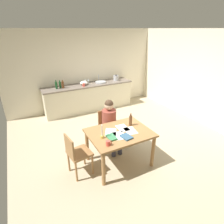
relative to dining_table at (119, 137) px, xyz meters
The scene contains 26 objects.
ground_plane 1.07m from the dining_table, 54.97° to the left, with size 5.20×5.20×0.04m, color tan.
wall_back 3.40m from the dining_table, 81.58° to the left, with size 5.20×0.12×2.60m, color silver.
wall_right 3.23m from the dining_table, 12.70° to the left, with size 0.12×5.20×2.60m, color silver.
kitchen_counter 2.98m from the dining_table, 80.56° to the left, with size 3.03×0.64×0.90m.
dining_table is the anchor object (origin of this frame).
chair_at_table 0.72m from the dining_table, 83.23° to the left, with size 0.40×0.40×0.88m.
person_seated 0.56m from the dining_table, 81.54° to the left, with size 0.32×0.59×1.19m.
chair_side_empty 0.88m from the dining_table, behind, with size 0.45×0.45×0.87m.
coffee_mug 0.52m from the dining_table, 143.09° to the right, with size 0.12×0.08×0.09m.
candlestick 0.44m from the dining_table, behind, with size 0.06×0.06×0.28m.
book_magazine 0.26m from the dining_table, 86.93° to the right, with size 0.16×0.21×0.03m, color #375D7B.
book_cookery 0.29m from the dining_table, 154.23° to the right, with size 0.14×0.23×0.03m, color #3A8153.
paper_letter 0.25m from the dining_table, 14.19° to the right, with size 0.21×0.30×0.00m, color white.
paper_bill 0.21m from the dining_table, 39.10° to the left, with size 0.21×0.30×0.00m, color white.
paper_envelope 0.17m from the dining_table, 120.26° to the right, with size 0.21×0.30×0.00m, color white.
paper_receipt 0.20m from the dining_table, 153.10° to the left, with size 0.21×0.30×0.00m, color white.
wine_bottle_on_table 0.42m from the dining_table, 21.30° to the left, with size 0.06×0.06×0.27m.
sink_unit 3.10m from the dining_table, 72.34° to the left, with size 0.36×0.36×0.24m.
bottle_oil 3.00m from the dining_table, 100.81° to the left, with size 0.07×0.07×0.27m.
bottle_vinegar 3.00m from the dining_table, 98.41° to the left, with size 0.06×0.06×0.24m.
bottle_wine_red 2.95m from the dining_table, 97.18° to the left, with size 0.08×0.08×0.25m.
mixing_bowl 3.00m from the dining_table, 83.48° to the left, with size 0.26×0.26×0.12m, color white.
stovetop_kettle 3.33m from the dining_table, 62.42° to the left, with size 0.18×0.18×0.22m.
wine_glass_near_sink 3.16m from the dining_table, 79.94° to the left, with size 0.07×0.07×0.15m.
wine_glass_by_kettle 3.14m from the dining_table, 81.98° to the left, with size 0.07×0.07×0.15m.
teacup_on_counter 2.82m from the dining_table, 84.39° to the left, with size 0.12×0.08×0.10m.
Camera 1 is at (-2.06, -3.37, 2.60)m, focal length 29.37 mm.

